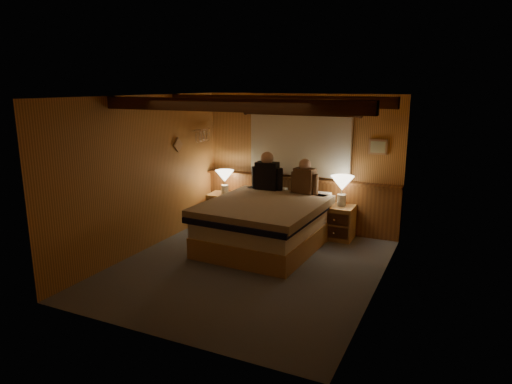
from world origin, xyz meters
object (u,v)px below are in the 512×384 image
Objects in this scene: lamp_right at (342,185)px; person_right at (305,179)px; nightstand_left at (223,208)px; lamp_left at (225,177)px; nightstand_right at (338,222)px; duffel_bag at (226,228)px; bed at (267,223)px; person_left at (267,174)px.

lamp_right is 0.63m from person_right.
lamp_left reaches higher than nightstand_left.
nightstand_right reaches higher than nightstand_left.
nightstand_right is 1.12× the size of lamp_right.
person_right reaches higher than lamp_right.
duffel_bag is (0.39, -0.70, -0.73)m from lamp_left.
person_right is (1.63, -0.08, 0.71)m from nightstand_left.
bed is 1.55m from lamp_left.
duffel_bag is (-1.19, -0.63, -0.84)m from person_right.
person_left is 1.46× the size of duffel_bag.
nightstand_right is 0.91× the size of person_right.
duffel_bag is at bearing -60.76° from lamp_left.
person_left is (-1.31, -0.13, 0.10)m from lamp_right.
lamp_right reaches higher than lamp_left.
person_right is (0.36, 0.76, 0.60)m from bed.
duffel_bag is at bearing -131.53° from person_left.
lamp_right is 1.32m from person_left.
lamp_right is at bearing 1.82° from lamp_left.
lamp_left is at bearing 179.96° from nightstand_right.
nightstand_right is at bearing 44.71° from bed.
nightstand_left is 1.20m from person_left.
lamp_right is at bearing 53.92° from nightstand_right.
person_left reaches higher than lamp_right.
person_left is at bearing -10.60° from nightstand_left.
nightstand_right is 2.24m from lamp_left.
bed is at bearing -105.34° from person_right.
person_right is 1.59m from duffel_bag.
person_left reaches higher than duffel_bag.
person_left is 0.70m from person_right.
person_left is (-1.27, -0.09, 0.74)m from nightstand_right.
lamp_left is at bearing -178.18° from lamp_right.
lamp_right is at bearing -4.63° from nightstand_left.
lamp_right is at bearing 45.22° from bed.
person_left reaches higher than bed.
nightstand_right is at bearing -5.80° from nightstand_left.
person_right reaches higher than nightstand_left.
bed reaches higher than nightstand_right.
lamp_left is at bearing -172.50° from person_right.
person_right is (-0.58, -0.09, 0.71)m from nightstand_right.
lamp_left is 0.94× the size of duffel_bag.
nightstand_left is 1.17× the size of duffel_bag.
lamp_left is at bearing 117.72° from duffel_bag.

